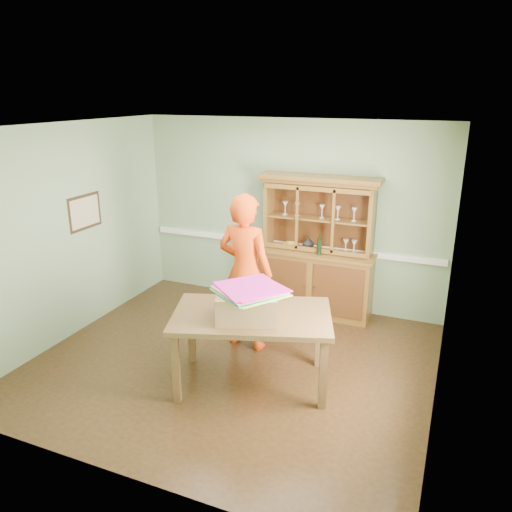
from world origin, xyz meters
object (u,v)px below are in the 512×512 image
at_px(china_hutch, 315,266).
at_px(dining_table, 252,322).
at_px(person, 245,272).
at_px(cardboard_box, 247,305).

distance_m(china_hutch, dining_table, 2.07).
distance_m(dining_table, person, 0.91).
xyz_separation_m(cardboard_box, person, (-0.42, 0.89, -0.00)).
bearing_deg(dining_table, china_hutch, 68.83).
bearing_deg(person, cardboard_box, 120.44).
distance_m(china_hutch, person, 1.43).
xyz_separation_m(china_hutch, person, (-0.51, -1.30, 0.27)).
height_order(china_hutch, person, china_hutch).
height_order(dining_table, cardboard_box, cardboard_box).
relative_size(china_hutch, person, 1.01).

